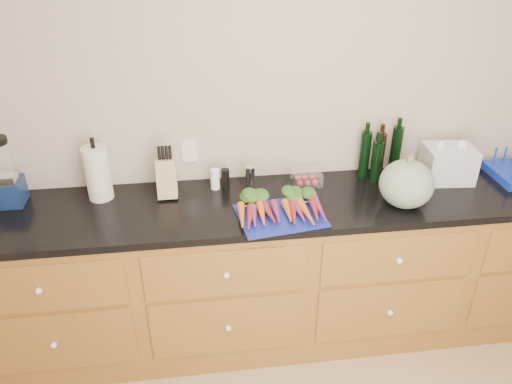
{
  "coord_description": "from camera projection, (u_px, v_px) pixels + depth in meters",
  "views": [
    {
      "loc": [
        -0.56,
        -0.98,
        2.31
      ],
      "look_at": [
        -0.27,
        1.2,
        1.06
      ],
      "focal_mm": 35.0,
      "sensor_mm": 36.0,
      "label": 1
    }
  ],
  "objects": [
    {
      "name": "cutting_board",
      "position": [
        280.0,
        216.0,
        2.54
      ],
      "size": [
        0.47,
        0.38,
        0.01
      ],
      "primitive_type": "cube",
      "rotation": [
        0.0,
        0.0,
        0.14
      ],
      "color": "navy",
      "rests_on": "countertop"
    },
    {
      "name": "canister_chrome",
      "position": [
        250.0,
        177.0,
        2.8
      ],
      "size": [
        0.05,
        0.05,
        0.12
      ],
      "primitive_type": "cylinder",
      "color": "silver",
      "rests_on": "countertop"
    },
    {
      "name": "paper_towel",
      "position": [
        98.0,
        173.0,
        2.64
      ],
      "size": [
        0.13,
        0.13,
        0.3
      ],
      "primitive_type": "cylinder",
      "color": "silver",
      "rests_on": "countertop"
    },
    {
      "name": "cabinets",
      "position": [
        300.0,
        271.0,
        2.94
      ],
      "size": [
        3.6,
        0.64,
        0.9
      ],
      "color": "brown",
      "rests_on": "ground"
    },
    {
      "name": "knife_block",
      "position": [
        167.0,
        178.0,
        2.69
      ],
      "size": [
        0.11,
        0.11,
        0.21
      ],
      "primitive_type": "cube",
      "color": "tan",
      "rests_on": "countertop"
    },
    {
      "name": "squash",
      "position": [
        406.0,
        184.0,
        2.59
      ],
      "size": [
        0.28,
        0.28,
        0.25
      ],
      "primitive_type": "ellipsoid",
      "color": "slate",
      "rests_on": "countertop"
    },
    {
      "name": "countertop",
      "position": [
        303.0,
        202.0,
        2.71
      ],
      "size": [
        3.64,
        0.62,
        0.04
      ],
      "primitive_type": "cube",
      "color": "black",
      "rests_on": "cabinets"
    },
    {
      "name": "wall_back",
      "position": [
        294.0,
        115.0,
        2.8
      ],
      "size": [
        4.1,
        0.05,
        2.6
      ],
      "primitive_type": "cube",
      "color": "#BCAE9C",
      "rests_on": "ground"
    },
    {
      "name": "grinder_salt",
      "position": [
        215.0,
        179.0,
        2.77
      ],
      "size": [
        0.05,
        0.05,
        0.12
      ],
      "primitive_type": "cylinder",
      "color": "white",
      "rests_on": "countertop"
    },
    {
      "name": "bottles",
      "position": [
        379.0,
        155.0,
        2.87
      ],
      "size": [
        0.25,
        0.13,
        0.3
      ],
      "color": "black",
      "rests_on": "countertop"
    },
    {
      "name": "blender_appliance",
      "position": [
        4.0,
        176.0,
        2.58
      ],
      "size": [
        0.15,
        0.15,
        0.38
      ],
      "color": "#10204B",
      "rests_on": "countertop"
    },
    {
      "name": "grocery_bag",
      "position": [
        448.0,
        164.0,
        2.85
      ],
      "size": [
        0.29,
        0.24,
        0.2
      ],
      "primitive_type": null,
      "rotation": [
        0.0,
        0.0,
        -0.09
      ],
      "color": "silver",
      "rests_on": "countertop"
    },
    {
      "name": "grinder_pepper",
      "position": [
        225.0,
        179.0,
        2.78
      ],
      "size": [
        0.05,
        0.05,
        0.11
      ],
      "primitive_type": "cylinder",
      "color": "black",
      "rests_on": "countertop"
    },
    {
      "name": "tomato_box",
      "position": [
        307.0,
        178.0,
        2.84
      ],
      "size": [
        0.16,
        0.13,
        0.08
      ],
      "primitive_type": "cube",
      "color": "white",
      "rests_on": "countertop"
    },
    {
      "name": "carrots",
      "position": [
        279.0,
        206.0,
        2.56
      ],
      "size": [
        0.44,
        0.32,
        0.06
      ],
      "color": "orange",
      "rests_on": "cutting_board"
    }
  ]
}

